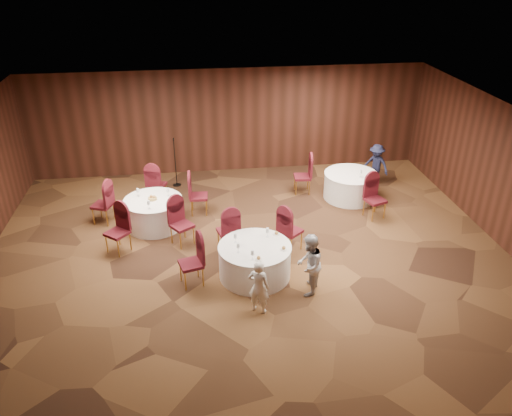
{
  "coord_description": "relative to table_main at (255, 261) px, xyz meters",
  "views": [
    {
      "loc": [
        -1.14,
        -9.67,
        6.36
      ],
      "look_at": [
        0.2,
        0.2,
        1.1
      ],
      "focal_mm": 35.0,
      "sensor_mm": 36.0,
      "label": 1
    }
  ],
  "objects": [
    {
      "name": "man_c",
      "position": [
        4.17,
        4.17,
        0.25
      ],
      "size": [
        0.89,
        0.91,
        1.25
      ],
      "primitive_type": "imported",
      "rotation": [
        0.0,
        0.0,
        5.46
      ],
      "color": "black",
      "rests_on": "ground"
    },
    {
      "name": "tabletop_main",
      "position": [
        0.12,
        -0.06,
        0.46
      ],
      "size": [
        1.08,
        1.06,
        0.22
      ],
      "color": "silver",
      "rests_on": "table_main"
    },
    {
      "name": "chairs_right",
      "position": [
        2.67,
        3.05,
        0.12
      ],
      "size": [
        2.17,
        2.32,
        1.0
      ],
      "color": "#3E0C16",
      "rests_on": "ground"
    },
    {
      "name": "woman_a",
      "position": [
        -0.08,
        -1.19,
        0.2
      ],
      "size": [
        0.5,
        0.44,
        1.16
      ],
      "primitive_type": "imported",
      "rotation": [
        0.0,
        0.0,
        2.66
      ],
      "color": "white",
      "rests_on": "ground"
    },
    {
      "name": "mic_stand",
      "position": [
        -1.7,
        4.88,
        0.04
      ],
      "size": [
        0.24,
        0.24,
        1.46
      ],
      "color": "black",
      "rests_on": "ground"
    },
    {
      "name": "tabletop_left",
      "position": [
        -2.24,
        2.5,
        0.45
      ],
      "size": [
        0.82,
        0.79,
        0.22
      ],
      "color": "silver",
      "rests_on": "table_left"
    },
    {
      "name": "tabletop_right",
      "position": [
        3.34,
        3.13,
        0.52
      ],
      "size": [
        0.08,
        0.08,
        0.22
      ],
      "color": "silver",
      "rests_on": "table_right"
    },
    {
      "name": "table_main",
      "position": [
        0.0,
        0.0,
        0.0
      ],
      "size": [
        1.56,
        1.56,
        0.74
      ],
      "color": "white",
      "rests_on": "ground"
    },
    {
      "name": "ground",
      "position": [
        -0.03,
        0.84,
        -0.38
      ],
      "size": [
        12.0,
        12.0,
        0.0
      ],
      "primitive_type": "plane",
      "color": "black",
      "rests_on": "ground"
    },
    {
      "name": "table_right",
      "position": [
        3.16,
        3.38,
        0.0
      ],
      "size": [
        1.49,
        1.49,
        0.74
      ],
      "color": "white",
      "rests_on": "ground"
    },
    {
      "name": "chairs_left",
      "position": [
        -2.28,
        2.54,
        0.12
      ],
      "size": [
        3.07,
        3.19,
        1.0
      ],
      "color": "#3E0C16",
      "rests_on": "ground"
    },
    {
      "name": "chairs_main",
      "position": [
        -0.29,
        0.65,
        0.12
      ],
      "size": [
        3.0,
        1.85,
        1.0
      ],
      "color": "#3E0C16",
      "rests_on": "ground"
    },
    {
      "name": "room_shell",
      "position": [
        -0.03,
        0.84,
        1.59
      ],
      "size": [
        12.0,
        12.0,
        12.0
      ],
      "color": "silver",
      "rests_on": "ground"
    },
    {
      "name": "table_left",
      "position": [
        -2.24,
        2.51,
        0.0
      ],
      "size": [
        1.47,
        1.47,
        0.74
      ],
      "color": "white",
      "rests_on": "ground"
    },
    {
      "name": "woman_b",
      "position": [
        1.0,
        -0.73,
        0.3
      ],
      "size": [
        0.72,
        0.8,
        1.35
      ],
      "primitive_type": "imported",
      "rotation": [
        0.0,
        0.0,
        4.31
      ],
      "color": "#B9B9BE",
      "rests_on": "ground"
    }
  ]
}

